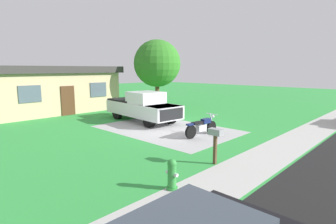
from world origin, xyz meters
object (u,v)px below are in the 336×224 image
motorcycle (202,127)px  shade_tree (157,64)px  fire_hydrant (172,174)px  mailbox (215,137)px  neighbor_house (52,89)px  pickup_truck (142,106)px

motorcycle → shade_tree: size_ratio=0.39×
fire_hydrant → mailbox: mailbox is taller
shade_tree → neighbor_house: (-7.11, 4.40, -1.96)m
motorcycle → fire_hydrant: size_ratio=2.54×
pickup_truck → fire_hydrant: (-5.87, -8.04, -0.53)m
fire_hydrant → mailbox: 2.57m
mailbox → fire_hydrant: bearing=-174.1°
pickup_truck → mailbox: 8.48m
motorcycle → shade_tree: shade_tree is taller
pickup_truck → mailbox: size_ratio=4.58×
motorcycle → pickup_truck: size_ratio=0.38×
shade_tree → neighbor_house: shade_tree is taller
fire_hydrant → mailbox: size_ratio=0.69×
pickup_truck → shade_tree: bearing=36.5°
shade_tree → motorcycle: bearing=-121.8°
mailbox → motorcycle: bearing=43.1°
motorcycle → pickup_truck: 5.11m
neighbor_house → shade_tree: bearing=-31.8°
pickup_truck → shade_tree: size_ratio=1.01×
pickup_truck → fire_hydrant: bearing=-126.2°
fire_hydrant → shade_tree: size_ratio=0.15×
motorcycle → pickup_truck: pickup_truck is taller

